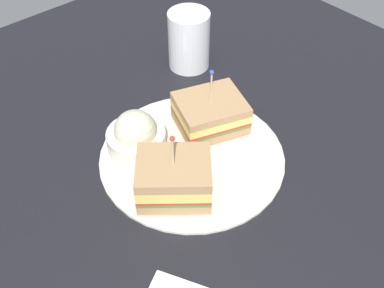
# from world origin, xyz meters

# --- Properties ---
(ground_plane) EXTENTS (1.07, 1.07, 0.02)m
(ground_plane) POSITION_xyz_m (0.00, 0.00, -0.01)
(ground_plane) COLOR black
(plate) EXTENTS (0.28, 0.28, 0.01)m
(plate) POSITION_xyz_m (0.00, 0.00, 0.00)
(plate) COLOR silver
(plate) RESTS_ON ground_plane
(sandwich_half_front) EXTENTS (0.13, 0.12, 0.11)m
(sandwich_half_front) POSITION_xyz_m (0.07, 0.04, 0.04)
(sandwich_half_front) COLOR tan
(sandwich_half_front) RESTS_ON plate
(sandwich_half_back) EXTENTS (0.12, 0.12, 0.10)m
(sandwich_half_back) POSITION_xyz_m (-0.06, -0.03, 0.03)
(sandwich_half_back) COLOR tan
(sandwich_half_back) RESTS_ON plate
(coleslaw_bowl) EXTENTS (0.09, 0.09, 0.06)m
(coleslaw_bowl) POSITION_xyz_m (0.05, -0.07, 0.03)
(coleslaw_bowl) COLOR silver
(coleslaw_bowl) RESTS_ON plate
(drink_glass) EXTENTS (0.07, 0.07, 0.11)m
(drink_glass) POSITION_xyz_m (-0.15, -0.18, 0.05)
(drink_glass) COLOR gold
(drink_glass) RESTS_ON ground_plane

